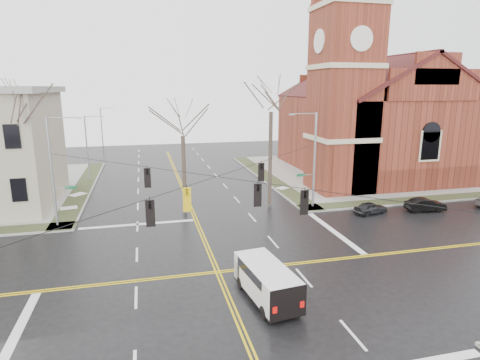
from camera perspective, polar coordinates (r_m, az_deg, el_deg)
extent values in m
plane|color=black|center=(26.06, -3.19, -12.93)|extent=(120.00, 120.00, 0.00)
cube|color=gray|center=(57.34, 17.22, 1.08)|extent=(30.00, 30.00, 0.15)
cube|color=#2C341C|center=(51.69, 3.95, 0.47)|extent=(2.00, 30.00, 0.02)
cube|color=#2C341C|center=(46.37, 25.90, -2.32)|extent=(30.00, 2.00, 0.02)
cube|color=#2C341C|center=(49.86, -21.42, -0.89)|extent=(2.00, 30.00, 0.02)
cube|color=gold|center=(26.04, -3.46, -12.94)|extent=(0.12, 100.00, 0.01)
cube|color=gold|center=(26.08, -2.93, -12.89)|extent=(0.12, 100.00, 0.01)
cube|color=gold|center=(25.95, -3.14, -13.03)|extent=(100.00, 0.12, 0.01)
cube|color=gold|center=(26.16, -3.24, -12.81)|extent=(100.00, 0.12, 0.01)
cube|color=silver|center=(35.45, -14.38, -6.12)|extent=(9.50, 0.50, 0.01)
cube|color=silver|center=(22.28, -29.81, -19.64)|extent=(0.50, 9.50, 0.01)
cube|color=silver|center=(33.64, 13.17, -7.11)|extent=(0.50, 9.50, 0.01)
cube|color=maroon|center=(45.31, 14.43, 10.89)|extent=(6.00, 6.00, 20.00)
cube|color=beige|center=(46.01, 15.16, 22.78)|extent=(6.30, 6.30, 0.50)
cylinder|color=silver|center=(42.86, 16.91, 18.69)|extent=(2.40, 0.15, 2.40)
cylinder|color=silver|center=(44.19, 11.20, 18.80)|extent=(0.15, 2.40, 2.40)
cube|color=maroon|center=(57.93, 17.90, 6.10)|extent=(18.00, 24.00, 10.00)
cube|color=maroon|center=(48.76, 12.07, 1.90)|extent=(2.00, 5.00, 4.40)
cylinder|color=gray|center=(38.53, 10.55, 2.74)|extent=(0.20, 0.20, 9.00)
cylinder|color=gray|center=(38.55, 9.65, 0.74)|extent=(1.20, 0.06, 0.06)
cube|color=#0F5932|center=(38.28, 8.69, 0.69)|extent=(0.90, 0.04, 0.25)
cylinder|color=gray|center=(37.53, 9.13, 9.30)|extent=(2.40, 0.08, 0.08)
cube|color=gray|center=(37.08, 7.40, 9.24)|extent=(0.50, 0.22, 0.15)
cylinder|color=gray|center=(35.97, -25.19, 0.98)|extent=(0.20, 0.20, 9.00)
cylinder|color=gray|center=(36.13, -24.05, -1.06)|extent=(1.20, 0.06, 0.06)
cube|color=#0F5932|center=(36.01, -22.96, -1.01)|extent=(0.90, 0.04, 0.25)
cylinder|color=gray|center=(35.18, -23.95, 8.11)|extent=(2.40, 0.08, 0.08)
cube|color=gray|center=(34.99, -22.00, 8.18)|extent=(0.50, 0.22, 0.15)
cylinder|color=black|center=(24.00, -3.38, 0.49)|extent=(23.02, 23.02, 0.03)
cylinder|color=black|center=(24.00, -3.38, 0.49)|extent=(23.02, 23.02, 0.03)
imported|color=black|center=(19.97, -12.64, -4.65)|extent=(0.21, 0.26, 1.30)
imported|color=black|center=(28.88, 3.03, 1.13)|extent=(0.21, 0.26, 1.30)
imported|color=gold|center=(21.99, -7.55, -2.79)|extent=(0.21, 0.26, 1.30)
imported|color=black|center=(27.70, -13.03, 0.30)|extent=(0.21, 0.26, 1.30)
imported|color=black|center=(21.57, 9.13, -3.16)|extent=(0.21, 0.26, 1.30)
imported|color=black|center=(22.73, 2.53, -2.16)|extent=(0.21, 0.26, 1.30)
cylinder|color=gray|center=(52.00, -20.92, 4.13)|extent=(0.16, 0.16, 8.00)
cylinder|color=gray|center=(51.48, -20.16, 8.49)|extent=(2.00, 0.07, 0.07)
cube|color=gray|center=(51.38, -19.04, 8.51)|extent=(0.45, 0.20, 0.13)
cylinder|color=gray|center=(71.74, -19.04, 6.52)|extent=(0.16, 0.16, 8.00)
cylinder|color=gray|center=(71.36, -18.46, 9.68)|extent=(2.00, 0.07, 0.07)
cube|color=gray|center=(71.29, -17.65, 9.70)|extent=(0.45, 0.20, 0.13)
cube|color=white|center=(22.55, 3.83, -14.06)|extent=(2.57, 5.26, 1.62)
cube|color=white|center=(24.38, 1.73, -12.47)|extent=(2.05, 1.09, 1.15)
cube|color=black|center=(24.44, 1.43, -11.05)|extent=(1.77, 0.33, 0.76)
cube|color=black|center=(22.47, 3.64, -12.66)|extent=(2.38, 3.65, 0.52)
cube|color=#B70C0A|center=(20.33, 4.98, -17.96)|extent=(0.24, 0.09, 0.32)
cube|color=#B70C0A|center=(20.94, 8.82, -17.08)|extent=(0.24, 0.09, 0.32)
cube|color=black|center=(22.94, 3.80, -15.90)|extent=(2.62, 5.31, 0.10)
cylinder|color=black|center=(23.98, 0.12, -14.43)|extent=(0.33, 0.71, 0.69)
cylinder|color=black|center=(24.60, 4.06, -13.72)|extent=(0.33, 0.71, 0.69)
cylinder|color=black|center=(21.30, 3.49, -18.28)|extent=(0.33, 0.71, 0.69)
cylinder|color=black|center=(21.99, 7.87, -17.31)|extent=(0.33, 0.71, 0.69)
imported|color=black|center=(38.93, 18.09, -3.79)|extent=(3.43, 1.89, 1.10)
imported|color=black|center=(41.62, 24.87, -3.21)|extent=(3.84, 1.61, 1.23)
cylinder|color=#3A2E25|center=(38.24, -27.79, 1.04)|extent=(0.36, 0.36, 8.57)
cylinder|color=#3A2E25|center=(36.98, -7.96, 0.82)|extent=(0.36, 0.36, 6.99)
cylinder|color=#3A2E25|center=(38.62, 4.32, 2.96)|extent=(0.36, 0.36, 9.01)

